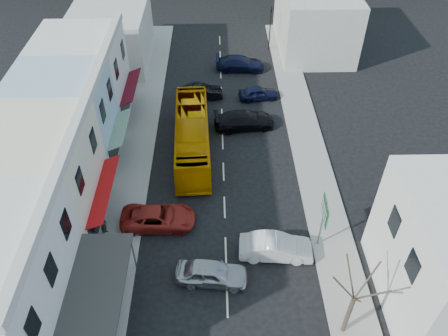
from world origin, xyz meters
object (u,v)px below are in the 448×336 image
street_tree (354,299)px  traffic_signal (270,29)px  car_silver (212,274)px  car_red (158,218)px  bus (192,136)px  pedestrian_left (104,225)px  car_white (276,248)px  direction_sign (322,224)px

street_tree → traffic_signal: street_tree is taller
car_silver → car_red: 6.15m
bus → traffic_signal: (8.41, 18.74, 1.03)m
car_red → pedestrian_left: (-3.69, -0.89, 0.30)m
car_red → traffic_signal: size_ratio=0.89×
car_white → car_red: (-8.16, 2.89, 0.00)m
car_red → street_tree: size_ratio=0.66×
bus → street_tree: bearing=-63.5°
car_white → direction_sign: bearing=-71.6°
car_silver → direction_sign: 7.98m
bus → pedestrian_left: size_ratio=6.82×
traffic_signal → bus: bearing=43.0°
car_white → direction_sign: size_ratio=1.01×
bus → street_tree: street_tree is taller
car_white → bus: bearing=31.4°
bus → traffic_signal: 20.56m
pedestrian_left → bus: bearing=-32.1°
car_silver → traffic_signal: bearing=-5.3°
car_silver → street_tree: bearing=-108.8°
car_white → car_red: bearing=74.1°
traffic_signal → direction_sign: bearing=68.4°
bus → pedestrian_left: (-5.89, -9.29, -0.55)m
direction_sign → traffic_signal: traffic_signal is taller
direction_sign → car_silver: bearing=-156.9°
bus → car_red: bearing=-107.2°
direction_sign → street_tree: bearing=-84.0°
pedestrian_left → street_tree: 17.19m
direction_sign → bus: bearing=133.6°
car_red → street_tree: 14.57m
bus → car_red: 8.72m
car_silver → car_white: (4.31, 1.91, 0.00)m
car_silver → car_red: same height
car_red → street_tree: street_tree is taller
traffic_signal → street_tree: bearing=68.7°
car_white → direction_sign: (3.05, 0.81, 1.49)m
pedestrian_left → street_tree: (15.24, -7.56, 2.48)m
car_red → street_tree: bearing=-126.3°
traffic_signal → car_silver: bearing=55.3°
pedestrian_left → traffic_signal: 31.50m
car_white → pedestrian_left: (-11.85, 2.00, 0.30)m
car_silver → car_red: size_ratio=0.96×
pedestrian_left → street_tree: street_tree is taller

